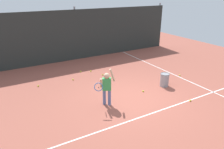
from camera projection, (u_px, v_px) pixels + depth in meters
The scene contains 16 objects.
ground_plane at pixel (133, 98), 8.05m from camera, with size 20.00×20.00×0.00m, color #9E5142.
court_line_baseline at pixel (153, 113), 7.09m from camera, with size 9.00×0.05×0.00m, color white.
court_line_sideline at pixel (173, 74), 10.29m from camera, with size 0.05×9.00×0.00m, color white.
back_fence_windscreen at pixel (76, 35), 12.05m from camera, with size 12.51×0.08×2.81m, color #282D2B.
fence_post_1 at pixel (76, 34), 12.07m from camera, with size 0.09×0.09×2.96m, color slate.
fence_post_2 at pixel (158, 25), 14.89m from camera, with size 0.09×0.09×2.96m, color slate.
tennis_player at pixel (106, 86), 7.33m from camera, with size 0.88×0.55×1.35m.
ball_hopper at pixel (165, 80), 8.96m from camera, with size 0.38×0.38×0.56m.
tennis_ball_0 at pixel (190, 101), 7.81m from camera, with size 0.07×0.07×0.07m, color #CCE033.
tennis_ball_1 at pixel (73, 79), 9.63m from camera, with size 0.07×0.07×0.07m, color #CCE033.
tennis_ball_2 at pixel (91, 71), 10.61m from camera, with size 0.07×0.07×0.07m, color #CCE033.
tennis_ball_3 at pixel (81, 72), 10.55m from camera, with size 0.07×0.07×0.07m, color #CCE033.
tennis_ball_4 at pixel (38, 86), 9.00m from camera, with size 0.07×0.07×0.07m, color #CCE033.
tennis_ball_5 at pixel (180, 75), 10.11m from camera, with size 0.07×0.07×0.07m, color #CCE033.
tennis_ball_6 at pixel (143, 91), 8.54m from camera, with size 0.07×0.07×0.07m, color #CCE033.
tennis_ball_7 at pixel (103, 75), 10.17m from camera, with size 0.07×0.07×0.07m, color #CCE033.
Camera 1 is at (-4.22, -5.80, 3.84)m, focal length 34.18 mm.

